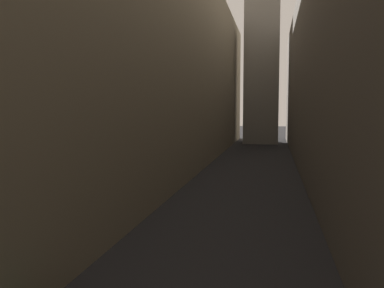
# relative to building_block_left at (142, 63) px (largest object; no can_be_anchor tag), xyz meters

# --- Properties ---
(ground_plane) EXTENTS (264.00, 264.00, 0.00)m
(ground_plane) POSITION_rel_building_block_left_xyz_m (12.85, -2.00, -12.56)
(ground_plane) COLOR #232326
(building_block_left) EXTENTS (14.71, 108.00, 25.12)m
(building_block_left) POSITION_rel_building_block_left_xyz_m (0.00, 0.00, 0.00)
(building_block_left) COLOR gray
(building_block_left) RESTS_ON ground
(building_block_right) EXTENTS (12.30, 108.00, 22.80)m
(building_block_right) POSITION_rel_building_block_left_xyz_m (24.51, 0.00, -1.16)
(building_block_right) COLOR #60594F
(building_block_right) RESTS_ON ground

